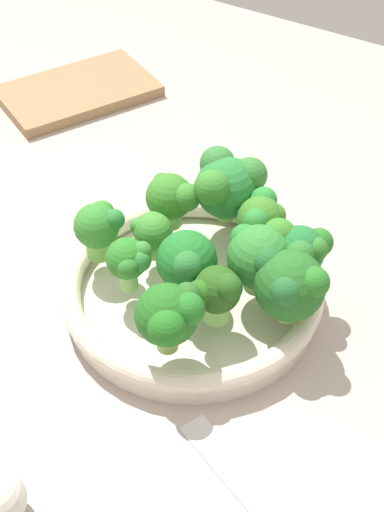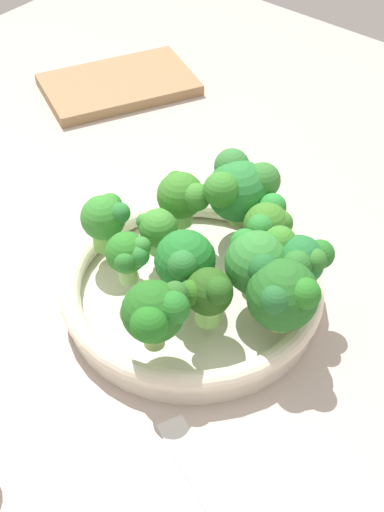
{
  "view_description": "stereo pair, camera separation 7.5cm",
  "coord_description": "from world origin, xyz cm",
  "px_view_note": "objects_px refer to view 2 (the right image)",
  "views": [
    {
      "loc": [
        45.47,
        31.74,
        58.25
      ],
      "look_at": [
        -1.41,
        2.58,
        6.81
      ],
      "focal_mm": 53.81,
      "sensor_mm": 36.0,
      "label": 1
    },
    {
      "loc": [
        41.06,
        37.85,
        58.25
      ],
      "look_at": [
        -1.41,
        2.58,
        6.81
      ],
      "focal_mm": 53.81,
      "sensor_mm": 36.0,
      "label": 2
    }
  ],
  "objects_px": {
    "bowl": "(192,291)",
    "cutting_board": "(119,85)",
    "broccoli_floret_4": "(182,196)",
    "broccoli_floret_10": "(302,262)",
    "broccoli_floret_5": "(182,262)",
    "broccoli_floret_1": "(282,294)",
    "broccoli_floret_8": "(207,294)",
    "broccoli_floret_9": "(156,313)",
    "broccoli_floret_7": "(158,229)",
    "broccoli_floret_6": "(239,187)",
    "broccoli_floret_11": "(259,261)",
    "broccoli_floret_2": "(129,255)",
    "broccoli_floret_0": "(105,218)",
    "broccoli_floret_3": "(268,224)"
  },
  "relations": [
    {
      "from": "broccoli_floret_1",
      "to": "broccoli_floret_6",
      "type": "bearing_deg",
      "value": -128.09
    },
    {
      "from": "bowl",
      "to": "broccoli_floret_7",
      "type": "height_order",
      "value": "broccoli_floret_7"
    },
    {
      "from": "broccoli_floret_9",
      "to": "cutting_board",
      "type": "xyz_separation_m",
      "value": [
        -0.35,
        -0.39,
        -0.08
      ]
    },
    {
      "from": "broccoli_floret_11",
      "to": "cutting_board",
      "type": "bearing_deg",
      "value": -119.47
    },
    {
      "from": "broccoli_floret_0",
      "to": "broccoli_floret_1",
      "type": "height_order",
      "value": "broccoli_floret_1"
    },
    {
      "from": "broccoli_floret_8",
      "to": "broccoli_floret_3",
      "type": "bearing_deg",
      "value": -173.04
    },
    {
      "from": "broccoli_floret_5",
      "to": "broccoli_floret_10",
      "type": "height_order",
      "value": "broccoli_floret_10"
    },
    {
      "from": "broccoli_floret_6",
      "to": "broccoli_floret_7",
      "type": "distance_m",
      "value": 0.1
    },
    {
      "from": "broccoli_floret_0",
      "to": "cutting_board",
      "type": "height_order",
      "value": "broccoli_floret_0"
    },
    {
      "from": "broccoli_floret_2",
      "to": "broccoli_floret_11",
      "type": "bearing_deg",
      "value": 123.83
    },
    {
      "from": "broccoli_floret_3",
      "to": "broccoli_floret_0",
      "type": "bearing_deg",
      "value": -53.09
    },
    {
      "from": "broccoli_floret_1",
      "to": "broccoli_floret_5",
      "type": "height_order",
      "value": "broccoli_floret_1"
    },
    {
      "from": "broccoli_floret_7",
      "to": "broccoli_floret_9",
      "type": "distance_m",
      "value": 0.13
    },
    {
      "from": "broccoli_floret_0",
      "to": "broccoli_floret_6",
      "type": "xyz_separation_m",
      "value": [
        -0.12,
        0.08,
        0.01
      ]
    },
    {
      "from": "broccoli_floret_1",
      "to": "broccoli_floret_8",
      "type": "height_order",
      "value": "broccoli_floret_1"
    },
    {
      "from": "broccoli_floret_1",
      "to": "broccoli_floret_8",
      "type": "distance_m",
      "value": 0.07
    },
    {
      "from": "broccoli_floret_2",
      "to": "broccoli_floret_10",
      "type": "distance_m",
      "value": 0.17
    },
    {
      "from": "broccoli_floret_5",
      "to": "broccoli_floret_8",
      "type": "distance_m",
      "value": 0.05
    },
    {
      "from": "broccoli_floret_1",
      "to": "broccoli_floret_7",
      "type": "xyz_separation_m",
      "value": [
        -0.01,
        -0.16,
        -0.01
      ]
    },
    {
      "from": "broccoli_floret_7",
      "to": "broccoli_floret_9",
      "type": "relative_size",
      "value": 0.7
    },
    {
      "from": "broccoli_floret_3",
      "to": "broccoli_floret_1",
      "type": "bearing_deg",
      "value": 42.44
    },
    {
      "from": "broccoli_floret_5",
      "to": "broccoli_floret_9",
      "type": "height_order",
      "value": "broccoli_floret_9"
    },
    {
      "from": "bowl",
      "to": "broccoli_floret_11",
      "type": "relative_size",
      "value": 3.67
    },
    {
      "from": "broccoli_floret_3",
      "to": "broccoli_floret_11",
      "type": "height_order",
      "value": "broccoli_floret_11"
    },
    {
      "from": "broccoli_floret_2",
      "to": "broccoli_floret_10",
      "type": "bearing_deg",
      "value": 123.82
    },
    {
      "from": "broccoli_floret_1",
      "to": "broccoli_floret_2",
      "type": "xyz_separation_m",
      "value": [
        0.05,
        -0.15,
        -0.0
      ]
    },
    {
      "from": "broccoli_floret_10",
      "to": "broccoli_floret_5",
      "type": "bearing_deg",
      "value": -53.74
    },
    {
      "from": "broccoli_floret_7",
      "to": "broccoli_floret_10",
      "type": "height_order",
      "value": "broccoli_floret_10"
    },
    {
      "from": "bowl",
      "to": "broccoli_floret_9",
      "type": "height_order",
      "value": "broccoli_floret_9"
    },
    {
      "from": "bowl",
      "to": "broccoli_floret_2",
      "type": "height_order",
      "value": "broccoli_floret_2"
    },
    {
      "from": "broccoli_floret_0",
      "to": "broccoli_floret_4",
      "type": "relative_size",
      "value": 0.99
    },
    {
      "from": "bowl",
      "to": "broccoli_floret_4",
      "type": "distance_m",
      "value": 0.1
    },
    {
      "from": "broccoli_floret_7",
      "to": "broccoli_floret_10",
      "type": "xyz_separation_m",
      "value": [
        -0.04,
        0.15,
        0.02
      ]
    },
    {
      "from": "bowl",
      "to": "broccoli_floret_3",
      "type": "relative_size",
      "value": 4.18
    },
    {
      "from": "broccoli_floret_10",
      "to": "broccoli_floret_7",
      "type": "bearing_deg",
      "value": -75.55
    },
    {
      "from": "bowl",
      "to": "broccoli_floret_8",
      "type": "xyz_separation_m",
      "value": [
        0.04,
        0.05,
        0.06
      ]
    },
    {
      "from": "broccoli_floret_6",
      "to": "broccoli_floret_11",
      "type": "relative_size",
      "value": 1.16
    },
    {
      "from": "broccoli_floret_7",
      "to": "broccoli_floret_11",
      "type": "distance_m",
      "value": 0.12
    },
    {
      "from": "broccoli_floret_4",
      "to": "cutting_board",
      "type": "relative_size",
      "value": 0.3
    },
    {
      "from": "broccoli_floret_8",
      "to": "broccoli_floret_11",
      "type": "xyz_separation_m",
      "value": [
        -0.06,
        0.01,
        0.0
      ]
    },
    {
      "from": "bowl",
      "to": "broccoli_floret_10",
      "type": "height_order",
      "value": "broccoli_floret_10"
    },
    {
      "from": "broccoli_floret_0",
      "to": "cutting_board",
      "type": "xyz_separation_m",
      "value": [
        -0.28,
        -0.26,
        -0.07
      ]
    },
    {
      "from": "broccoli_floret_6",
      "to": "cutting_board",
      "type": "bearing_deg",
      "value": -115.69
    },
    {
      "from": "broccoli_floret_4",
      "to": "broccoli_floret_10",
      "type": "bearing_deg",
      "value": 86.25
    },
    {
      "from": "broccoli_floret_2",
      "to": "broccoli_floret_9",
      "type": "xyz_separation_m",
      "value": [
        0.05,
        0.08,
        0.01
      ]
    },
    {
      "from": "broccoli_floret_5",
      "to": "broccoli_floret_9",
      "type": "bearing_deg",
      "value": 22.8
    },
    {
      "from": "broccoli_floret_5",
      "to": "broccoli_floret_10",
      "type": "distance_m",
      "value": 0.12
    },
    {
      "from": "bowl",
      "to": "cutting_board",
      "type": "distance_m",
      "value": 0.44
    },
    {
      "from": "broccoli_floret_4",
      "to": "broccoli_floret_10",
      "type": "height_order",
      "value": "broccoli_floret_10"
    },
    {
      "from": "broccoli_floret_5",
      "to": "broccoli_floret_9",
      "type": "xyz_separation_m",
      "value": [
        0.07,
        0.03,
        0.01
      ]
    }
  ]
}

